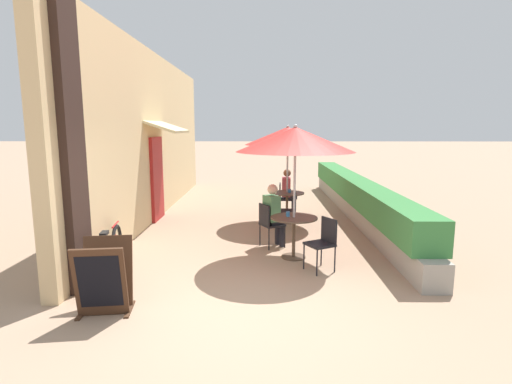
# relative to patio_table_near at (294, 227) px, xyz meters

# --- Properties ---
(ground_plane) EXTENTS (120.00, 120.00, 0.00)m
(ground_plane) POSITION_rel_patio_table_near_xyz_m (-0.85, -2.04, -0.57)
(ground_plane) COLOR #9E7F66
(cafe_facade_wall) EXTENTS (0.98, 11.25, 4.20)m
(cafe_facade_wall) POSITION_rel_patio_table_near_xyz_m (-3.39, 3.45, 1.52)
(cafe_facade_wall) COLOR #D6B784
(cafe_facade_wall) RESTS_ON ground_plane
(planter_hedge) EXTENTS (0.60, 10.25, 1.01)m
(planter_hedge) POSITION_rel_patio_table_near_xyz_m (1.90, 3.49, -0.03)
(planter_hedge) COLOR gray
(planter_hedge) RESTS_ON ground_plane
(patio_table_near) EXTENTS (0.84, 0.84, 0.75)m
(patio_table_near) POSITION_rel_patio_table_near_xyz_m (0.00, 0.00, 0.00)
(patio_table_near) COLOR brown
(patio_table_near) RESTS_ON ground_plane
(patio_umbrella_near) EXTENTS (2.08, 2.08, 2.40)m
(patio_umbrella_near) POSITION_rel_patio_table_near_xyz_m (0.00, 0.00, 1.57)
(patio_umbrella_near) COLOR #B7B7BC
(patio_umbrella_near) RESTS_ON ground_plane
(cafe_chair_near_left) EXTENTS (0.54, 0.54, 0.87)m
(cafe_chair_near_left) POSITION_rel_patio_table_near_xyz_m (0.44, -0.63, -0.05)
(cafe_chair_near_left) COLOR black
(cafe_chair_near_left) RESTS_ON ground_plane
(cafe_chair_near_right) EXTENTS (0.54, 0.54, 0.87)m
(cafe_chair_near_right) POSITION_rel_patio_table_near_xyz_m (-0.44, 0.63, -0.05)
(cafe_chair_near_right) COLOR black
(cafe_chair_near_right) RESTS_ON ground_plane
(seated_patron_near_right) EXTENTS (0.51, 0.47, 1.25)m
(seated_patron_near_right) POSITION_rel_patio_table_near_xyz_m (-0.34, 0.68, 0.12)
(seated_patron_near_right) COLOR #23232D
(seated_patron_near_right) RESTS_ON ground_plane
(coffee_cup_near) EXTENTS (0.07, 0.07, 0.09)m
(coffee_cup_near) POSITION_rel_patio_table_near_xyz_m (-0.11, 0.06, 0.23)
(coffee_cup_near) COLOR teal
(coffee_cup_near) RESTS_ON patio_table_near
(patio_table_mid) EXTENTS (0.84, 0.84, 0.75)m
(patio_table_mid) POSITION_rel_patio_table_near_xyz_m (0.05, 2.70, 0.00)
(patio_table_mid) COLOR brown
(patio_table_mid) RESTS_ON ground_plane
(patio_umbrella_mid) EXTENTS (2.08, 2.08, 2.40)m
(patio_umbrella_mid) POSITION_rel_patio_table_near_xyz_m (0.05, 2.70, 1.57)
(patio_umbrella_mid) COLOR #B7B7BC
(patio_umbrella_mid) RESTS_ON ground_plane
(cafe_chair_mid_left) EXTENTS (0.42, 0.42, 0.87)m
(cafe_chair_mid_left) POSITION_rel_patio_table_near_xyz_m (0.08, 1.94, -0.05)
(cafe_chair_mid_left) COLOR black
(cafe_chair_mid_left) RESTS_ON ground_plane
(cafe_chair_mid_right) EXTENTS (0.42, 0.42, 0.87)m
(cafe_chair_mid_right) POSITION_rel_patio_table_near_xyz_m (0.02, 3.47, -0.05)
(cafe_chair_mid_right) COLOR black
(cafe_chair_mid_right) RESTS_ON ground_plane
(seated_patron_mid_right) EXTENTS (0.42, 0.35, 1.25)m
(seated_patron_mid_right) POSITION_rel_patio_table_near_xyz_m (0.13, 3.46, 0.12)
(seated_patron_mid_right) COLOR #23232D
(seated_patron_mid_right) RESTS_ON ground_plane
(coffee_cup_mid) EXTENTS (0.07, 0.07, 0.09)m
(coffee_cup_mid) POSITION_rel_patio_table_near_xyz_m (0.10, 2.68, 0.23)
(coffee_cup_mid) COLOR teal
(coffee_cup_mid) RESTS_ON patio_table_mid
(bicycle_leaning) EXTENTS (0.30, 1.71, 0.75)m
(bicycle_leaning) POSITION_rel_patio_table_near_xyz_m (-3.05, -0.79, -0.22)
(bicycle_leaning) COLOR black
(bicycle_leaning) RESTS_ON ground_plane
(menu_board) EXTENTS (0.70, 0.71, 0.93)m
(menu_board) POSITION_rel_patio_table_near_xyz_m (-2.59, -2.18, -0.11)
(menu_board) COLOR #422819
(menu_board) RESTS_ON ground_plane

